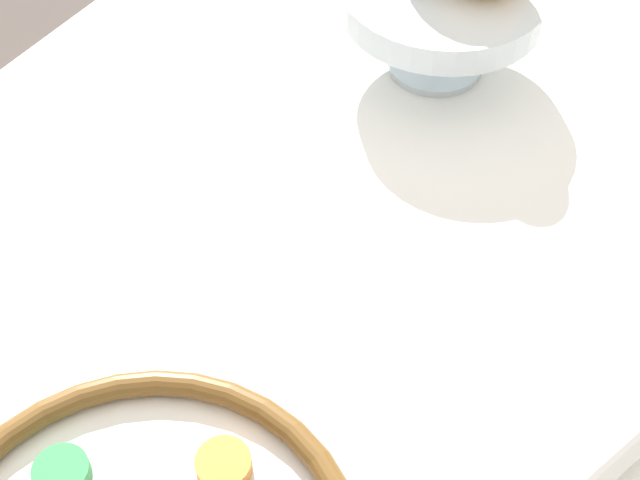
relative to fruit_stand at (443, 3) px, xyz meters
The scene contains 2 objects.
fruit_stand is the anchor object (origin of this frame).
napkin_roll 0.48m from the fruit_stand, 137.62° to the right, with size 0.17×0.09×0.05m.
Camera 1 is at (-0.41, -0.19, 1.38)m, focal length 50.00 mm.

